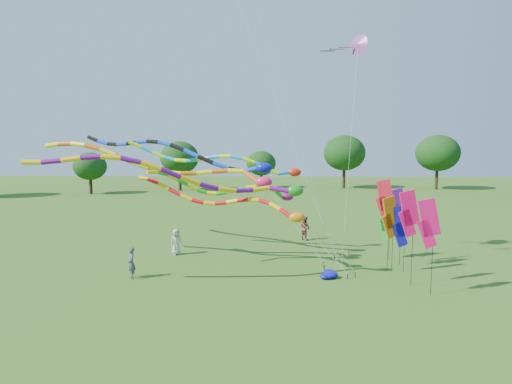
{
  "coord_description": "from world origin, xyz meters",
  "views": [
    {
      "loc": [
        -1.74,
        -19.7,
        7.39
      ],
      "look_at": [
        -2.32,
        3.58,
        4.8
      ],
      "focal_mm": 30.0,
      "sensor_mm": 36.0,
      "label": 1
    }
  ],
  "objects_px": {
    "tube_kite_red": "(237,203)",
    "person_a": "(176,242)",
    "person_b": "(131,263)",
    "blue_nylon_heap": "(329,275)",
    "tube_kite_orange": "(178,167)",
    "person_c": "(305,228)"
  },
  "relations": [
    {
      "from": "tube_kite_orange",
      "to": "person_a",
      "type": "bearing_deg",
      "value": 116.29
    },
    {
      "from": "tube_kite_red",
      "to": "tube_kite_orange",
      "type": "relative_size",
      "value": 0.73
    },
    {
      "from": "person_a",
      "to": "person_c",
      "type": "height_order",
      "value": "person_c"
    },
    {
      "from": "tube_kite_orange",
      "to": "person_a",
      "type": "xyz_separation_m",
      "value": [
        -0.68,
        2.1,
        -5.16
      ]
    },
    {
      "from": "tube_kite_red",
      "to": "person_a",
      "type": "bearing_deg",
      "value": 170.27
    },
    {
      "from": "tube_kite_orange",
      "to": "person_a",
      "type": "height_order",
      "value": "tube_kite_orange"
    },
    {
      "from": "tube_kite_orange",
      "to": "blue_nylon_heap",
      "type": "relative_size",
      "value": 12.19
    },
    {
      "from": "person_a",
      "to": "person_b",
      "type": "height_order",
      "value": "person_b"
    },
    {
      "from": "person_b",
      "to": "person_c",
      "type": "relative_size",
      "value": 0.95
    },
    {
      "from": "tube_kite_red",
      "to": "blue_nylon_heap",
      "type": "bearing_deg",
      "value": -3.1
    },
    {
      "from": "person_a",
      "to": "person_c",
      "type": "xyz_separation_m",
      "value": [
        9.06,
        4.75,
        0.05
      ]
    },
    {
      "from": "person_b",
      "to": "tube_kite_red",
      "type": "bearing_deg",
      "value": 87.15
    },
    {
      "from": "person_a",
      "to": "person_c",
      "type": "relative_size",
      "value": 0.94
    },
    {
      "from": "person_a",
      "to": "tube_kite_orange",
      "type": "bearing_deg",
      "value": -107.45
    },
    {
      "from": "tube_kite_orange",
      "to": "tube_kite_red",
      "type": "bearing_deg",
      "value": 1.52
    },
    {
      "from": "blue_nylon_heap",
      "to": "person_b",
      "type": "bearing_deg",
      "value": -178.52
    },
    {
      "from": "person_a",
      "to": "person_b",
      "type": "bearing_deg",
      "value": -140.4
    },
    {
      "from": "person_b",
      "to": "person_c",
      "type": "bearing_deg",
      "value": 105.59
    },
    {
      "from": "blue_nylon_heap",
      "to": "person_b",
      "type": "xyz_separation_m",
      "value": [
        -10.96,
        -0.28,
        0.69
      ]
    },
    {
      "from": "tube_kite_red",
      "to": "person_b",
      "type": "xyz_separation_m",
      "value": [
        -5.66,
        -2.66,
        -3.01
      ]
    },
    {
      "from": "tube_kite_orange",
      "to": "blue_nylon_heap",
      "type": "height_order",
      "value": "tube_kite_orange"
    },
    {
      "from": "tube_kite_red",
      "to": "person_a",
      "type": "relative_size",
      "value": 7.19
    }
  ]
}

